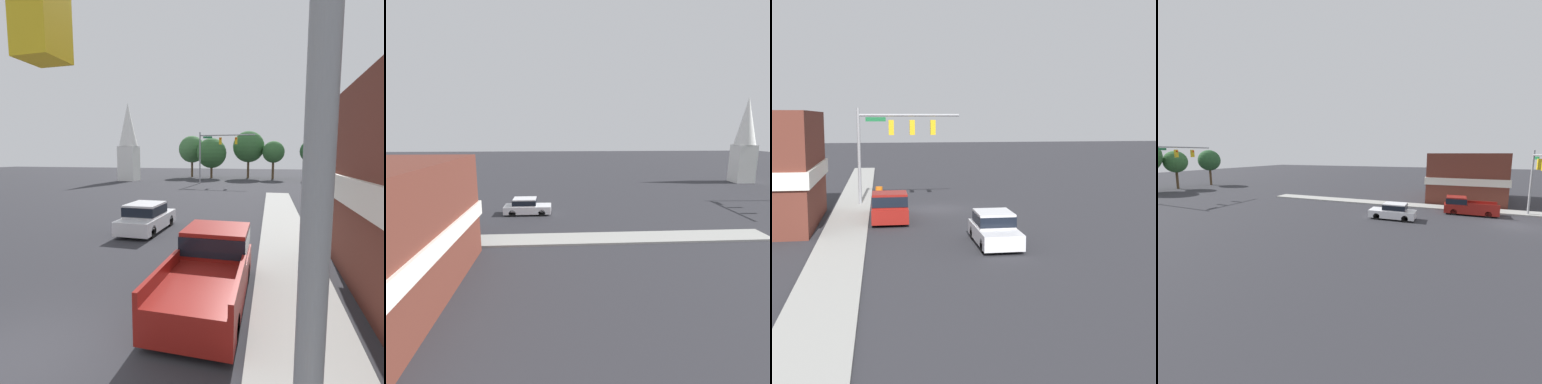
% 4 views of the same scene
% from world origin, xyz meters
% --- Properties ---
extents(ground_plane, '(200.00, 200.00, 0.00)m').
position_xyz_m(ground_plane, '(0.00, 0.00, 0.00)').
color(ground_plane, '#2D2D33').
extents(sidewalk_curb, '(2.40, 60.00, 0.14)m').
position_xyz_m(sidewalk_curb, '(5.70, 0.00, 0.07)').
color(sidewalk_curb, '#9E9E99').
rests_on(sidewalk_curb, ground).
extents(near_signal_assembly, '(7.20, 0.49, 6.88)m').
position_xyz_m(near_signal_assembly, '(2.78, -2.28, 5.05)').
color(near_signal_assembly, gray).
rests_on(near_signal_assembly, ground).
extents(car_lead, '(1.90, 4.53, 1.61)m').
position_xyz_m(car_lead, '(-1.75, 10.72, 0.83)').
color(car_lead, black).
rests_on(car_lead, ground).
extents(pickup_truck_parked, '(2.10, 5.31, 1.87)m').
position_xyz_m(pickup_truck_parked, '(3.25, 3.96, 0.92)').
color(pickup_truck_parked, black).
rests_on(pickup_truck_parked, ground).
extents(construction_barrel, '(0.56, 0.56, 0.98)m').
position_xyz_m(construction_barrel, '(3.90, -4.93, 0.50)').
color(construction_barrel, orange).
rests_on(construction_barrel, ground).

